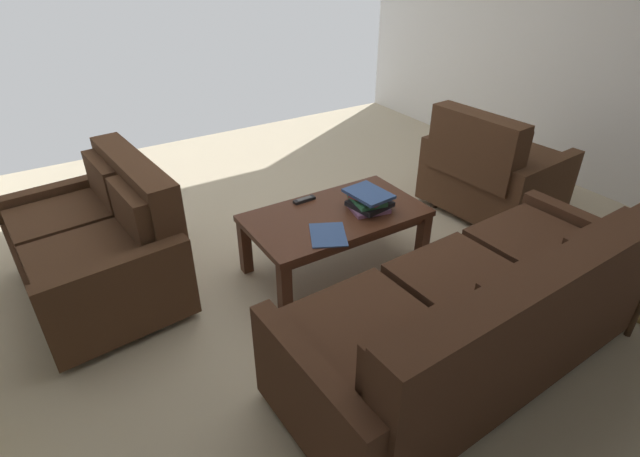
% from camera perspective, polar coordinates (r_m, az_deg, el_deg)
% --- Properties ---
extents(ground_plane, '(5.45, 5.54, 0.01)m').
position_cam_1_polar(ground_plane, '(3.56, -0.56, -3.07)').
color(ground_plane, beige).
extents(wall_left, '(0.12, 5.54, 2.82)m').
position_cam_1_polar(wall_left, '(4.98, 29.31, 20.76)').
color(wall_left, white).
rests_on(wall_left, ground).
extents(sofa_main, '(2.10, 0.94, 0.83)m').
position_cam_1_polar(sofa_main, '(2.61, 18.39, -9.77)').
color(sofa_main, black).
rests_on(sofa_main, ground).
extents(loveseat_near, '(0.95, 1.32, 0.85)m').
position_cam_1_polar(loveseat_near, '(3.32, -24.19, -1.54)').
color(loveseat_near, black).
rests_on(loveseat_near, ground).
extents(coffee_table, '(1.17, 0.65, 0.43)m').
position_cam_1_polar(coffee_table, '(3.23, 1.82, 0.84)').
color(coffee_table, '#4C2819').
rests_on(coffee_table, ground).
extents(end_table, '(0.43, 0.43, 0.53)m').
position_cam_1_polar(end_table, '(3.38, 33.21, -2.11)').
color(end_table, '#472D1C').
rests_on(end_table, ground).
extents(armchair_side, '(0.87, 1.02, 0.90)m').
position_cam_1_polar(armchair_side, '(4.17, 19.39, 6.35)').
color(armchair_side, black).
rests_on(armchair_side, ground).
extents(book_stack, '(0.29, 0.31, 0.13)m').
position_cam_1_polar(book_stack, '(3.23, 5.74, 3.30)').
color(book_stack, '#996699').
rests_on(book_stack, coffee_table).
extents(tv_remote, '(0.16, 0.05, 0.02)m').
position_cam_1_polar(tv_remote, '(3.34, -1.85, 3.39)').
color(tv_remote, black).
rests_on(tv_remote, coffee_table).
extents(loose_magazine, '(0.32, 0.35, 0.01)m').
position_cam_1_polar(loose_magazine, '(2.96, 0.95, -0.74)').
color(loose_magazine, '#385693').
rests_on(loose_magazine, coffee_table).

